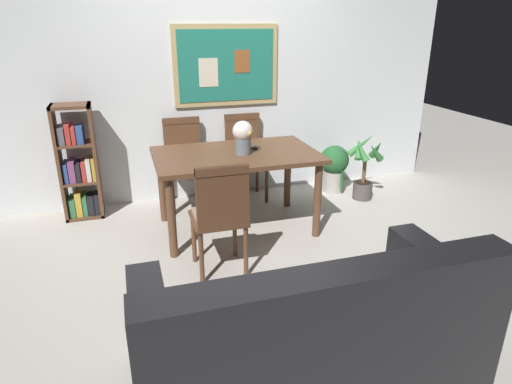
% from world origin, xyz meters
% --- Properties ---
extents(ground_plane, '(12.00, 12.00, 0.00)m').
position_xyz_m(ground_plane, '(0.00, 0.00, 0.00)').
color(ground_plane, '#B7B2A8').
extents(wall_back_with_painting, '(5.20, 0.14, 2.60)m').
position_xyz_m(wall_back_with_painting, '(0.00, 1.49, 1.30)').
color(wall_back_with_painting, silver).
rests_on(wall_back_with_painting, ground_plane).
extents(dining_table, '(1.45, 0.91, 0.74)m').
position_xyz_m(dining_table, '(-0.04, 0.50, 0.64)').
color(dining_table, brown).
rests_on(dining_table, ground_plane).
extents(dining_chair_near_left, '(0.40, 0.41, 0.91)m').
position_xyz_m(dining_chair_near_left, '(-0.37, -0.26, 0.54)').
color(dining_chair_near_left, brown).
rests_on(dining_chair_near_left, ground_plane).
extents(dining_chair_far_right, '(0.40, 0.41, 0.91)m').
position_xyz_m(dining_chair_far_right, '(0.25, 1.27, 0.54)').
color(dining_chair_far_right, brown).
rests_on(dining_chair_far_right, ground_plane).
extents(dining_chair_far_left, '(0.40, 0.41, 0.91)m').
position_xyz_m(dining_chair_far_left, '(-0.41, 1.26, 0.54)').
color(dining_chair_far_left, brown).
rests_on(dining_chair_far_left, ground_plane).
extents(leather_couch, '(1.80, 0.84, 0.84)m').
position_xyz_m(leather_couch, '(-0.16, -1.48, 0.31)').
color(leather_couch, black).
rests_on(leather_couch, ground_plane).
extents(bookshelf, '(0.36, 0.28, 1.12)m').
position_xyz_m(bookshelf, '(-1.44, 1.22, 0.50)').
color(bookshelf, brown).
rests_on(bookshelf, ground_plane).
extents(potted_ivy, '(0.33, 0.33, 0.54)m').
position_xyz_m(potted_ivy, '(1.26, 1.11, 0.31)').
color(potted_ivy, '#B2ADA3').
rests_on(potted_ivy, ground_plane).
extents(potted_palm, '(0.35, 0.42, 0.71)m').
position_xyz_m(potted_palm, '(1.48, 0.82, 0.33)').
color(potted_palm, '#4C4742').
rests_on(potted_palm, ground_plane).
extents(flower_vase, '(0.20, 0.18, 0.30)m').
position_xyz_m(flower_vase, '(0.01, 0.45, 0.90)').
color(flower_vase, slate).
rests_on(flower_vase, dining_table).
extents(tv_remote, '(0.05, 0.16, 0.02)m').
position_xyz_m(tv_remote, '(0.14, 0.62, 0.75)').
color(tv_remote, black).
rests_on(tv_remote, dining_table).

